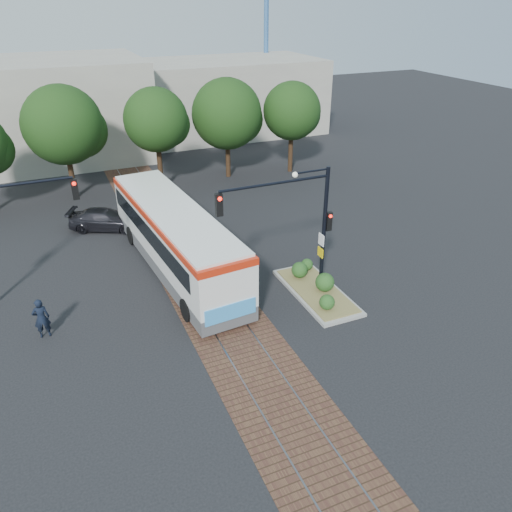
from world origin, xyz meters
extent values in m
plane|color=black|center=(0.00, 0.00, 0.00)|extent=(120.00, 120.00, 0.00)
cube|color=brown|center=(0.00, 4.00, 0.01)|extent=(3.60, 40.00, 0.01)
cube|color=slate|center=(-0.75, 4.00, 0.01)|extent=(0.06, 40.00, 0.01)
cube|color=slate|center=(0.75, 4.00, 0.01)|extent=(0.06, 40.00, 0.01)
cylinder|color=#382314|center=(-4.50, 16.80, 1.56)|extent=(0.36, 0.36, 3.12)
sphere|color=black|center=(-4.50, 16.80, 5.07)|extent=(5.20, 5.20, 5.20)
cylinder|color=#382314|center=(1.50, 16.00, 1.69)|extent=(0.36, 0.36, 3.39)
sphere|color=black|center=(1.50, 16.00, 5.04)|extent=(4.40, 4.40, 4.40)
cylinder|color=#382314|center=(7.00, 16.80, 1.43)|extent=(0.36, 0.36, 2.86)
sphere|color=black|center=(7.00, 16.80, 4.81)|extent=(5.20, 5.20, 5.20)
cylinder|color=#382314|center=(12.00, 16.00, 1.56)|extent=(0.36, 0.36, 3.12)
sphere|color=black|center=(12.00, 16.00, 4.77)|extent=(4.40, 4.40, 4.40)
cube|color=#ADA899|center=(-8.00, 28.00, 4.00)|extent=(22.00, 12.00, 8.00)
cube|color=#ADA899|center=(12.00, 30.00, 3.50)|extent=(18.00, 10.00, 7.00)
cylinder|color=#3F72B2|center=(18.00, 34.00, 9.00)|extent=(0.50, 0.50, 18.00)
cube|color=#4C4C4F|center=(-0.65, 4.00, 0.58)|extent=(3.74, 12.87, 0.74)
cube|color=white|center=(-0.65, 4.00, 1.96)|extent=(3.76, 12.87, 2.01)
cube|color=black|center=(-0.68, 4.31, 2.27)|extent=(3.72, 11.61, 0.95)
cube|color=red|center=(-0.65, 4.00, 3.12)|extent=(3.80, 12.88, 0.32)
cube|color=white|center=(-0.65, 4.00, 3.33)|extent=(3.64, 12.44, 0.15)
cube|color=black|center=(-0.11, -2.16, 2.38)|extent=(1.70, 0.27, 0.95)
cube|color=#3794DF|center=(-0.09, -2.34, 1.11)|extent=(2.32, 0.27, 0.74)
cube|color=orange|center=(0.81, 3.07, 1.32)|extent=(0.48, 4.75, 1.16)
cylinder|color=black|center=(-1.46, -0.64, 0.53)|extent=(0.46, 1.09, 1.06)
cylinder|color=black|center=(0.96, -0.42, 0.53)|extent=(0.46, 1.09, 1.06)
cylinder|color=black|center=(-2.21, 7.90, 0.53)|extent=(0.46, 1.09, 1.06)
cylinder|color=black|center=(0.21, 8.11, 0.53)|extent=(0.46, 1.09, 1.06)
cube|color=gray|center=(4.80, -1.00, 0.07)|extent=(2.20, 5.20, 0.15)
cube|color=olive|center=(4.80, -1.00, 0.19)|extent=(1.90, 4.80, 0.08)
sphere|color=#1E4719|center=(4.40, -2.60, 0.58)|extent=(0.70, 0.70, 0.70)
sphere|color=#1E4719|center=(5.10, -1.20, 0.68)|extent=(0.90, 0.90, 0.90)
sphere|color=#1E4719|center=(4.60, 0.40, 0.63)|extent=(0.80, 0.80, 0.80)
sphere|color=#1E4719|center=(5.30, 0.90, 0.53)|extent=(0.60, 0.60, 0.60)
cylinder|color=black|center=(5.10, -0.80, 3.21)|extent=(0.18, 0.18, 6.00)
cylinder|color=black|center=(2.60, -0.80, 5.81)|extent=(5.00, 0.12, 0.12)
cube|color=black|center=(0.10, -0.80, 5.26)|extent=(0.28, 0.22, 0.95)
sphere|color=#FF190C|center=(0.10, -0.94, 5.56)|extent=(0.18, 0.18, 0.18)
cube|color=black|center=(5.32, -0.80, 3.61)|extent=(0.26, 0.20, 0.90)
sphere|color=#FF190C|center=(5.32, -0.93, 3.92)|extent=(0.16, 0.16, 0.16)
cube|color=white|center=(4.92, -0.92, 2.81)|extent=(0.04, 0.45, 0.55)
cube|color=yellow|center=(4.92, -0.92, 2.17)|extent=(0.04, 0.45, 0.45)
cylinder|color=black|center=(4.30, -0.80, 6.12)|extent=(1.60, 0.08, 0.08)
sphere|color=silver|center=(3.50, -0.80, 6.06)|extent=(0.24, 0.24, 0.24)
cylinder|color=black|center=(-7.25, 4.00, 5.60)|extent=(4.50, 0.12, 0.12)
cube|color=black|center=(-5.00, 4.00, 5.05)|extent=(0.28, 0.22, 0.95)
sphere|color=#FF190C|center=(-5.00, 3.86, 5.35)|extent=(0.18, 0.18, 0.18)
imported|color=black|center=(-7.33, 0.61, 0.91)|extent=(0.67, 0.44, 1.81)
imported|color=black|center=(-3.29, 10.54, 0.63)|extent=(4.67, 3.42, 1.26)
camera|label=1|loc=(-5.95, -18.47, 12.83)|focal=35.00mm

